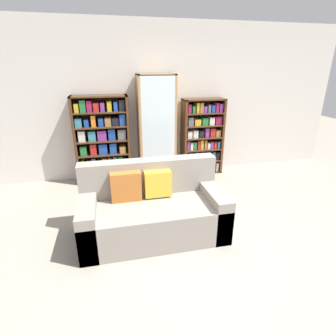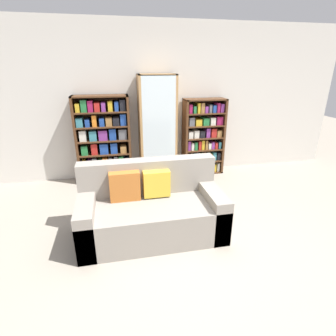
% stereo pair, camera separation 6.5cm
% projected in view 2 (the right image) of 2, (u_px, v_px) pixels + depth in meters
% --- Properties ---
extents(ground_plane, '(16.00, 16.00, 0.00)m').
position_uv_depth(ground_plane, '(196.00, 253.00, 2.94)').
color(ground_plane, gray).
extents(wall_back, '(7.13, 0.06, 2.70)m').
position_uv_depth(wall_back, '(157.00, 102.00, 4.75)').
color(wall_back, beige).
rests_on(wall_back, ground).
extents(couch, '(1.71, 0.82, 0.88)m').
position_uv_depth(couch, '(151.00, 210.00, 3.20)').
color(couch, gray).
rests_on(couch, ground).
extents(bookshelf_left, '(0.93, 0.32, 1.51)m').
position_uv_depth(bookshelf_left, '(104.00, 140.00, 4.59)').
color(bookshelf_left, '#4C2D19').
rests_on(bookshelf_left, ground).
extents(display_cabinet, '(0.65, 0.36, 1.84)m').
position_uv_depth(display_cabinet, '(157.00, 128.00, 4.69)').
color(display_cabinet, '#AD7F4C').
rests_on(display_cabinet, ground).
extents(bookshelf_right, '(0.77, 0.32, 1.42)m').
position_uv_depth(bookshelf_right, '(203.00, 138.00, 4.95)').
color(bookshelf_right, '#4C2D19').
rests_on(bookshelf_right, ground).
extents(wine_bottle, '(0.09, 0.09, 0.37)m').
position_uv_depth(wine_bottle, '(200.00, 193.00, 3.98)').
color(wine_bottle, '#143819').
rests_on(wine_bottle, ground).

